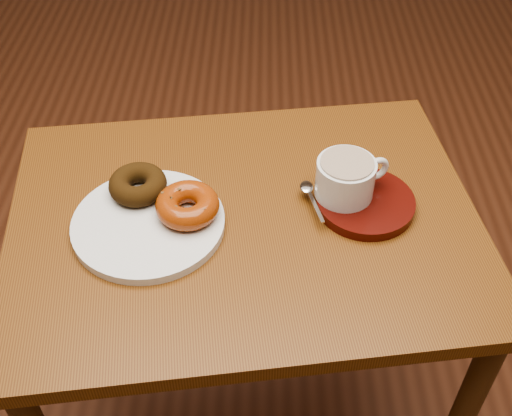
{
  "coord_description": "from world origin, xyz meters",
  "views": [
    {
      "loc": [
        0.3,
        -1.11,
        1.51
      ],
      "look_at": [
        0.29,
        -0.34,
        0.76
      ],
      "focal_mm": 45.0,
      "sensor_mm": 36.0,
      "label": 1
    }
  ],
  "objects_px": {
    "cafe_table": "(245,262)",
    "saucer": "(365,203)",
    "donut_plate": "(148,223)",
    "coffee_cup": "(346,178)"
  },
  "relations": [
    {
      "from": "saucer",
      "to": "coffee_cup",
      "type": "height_order",
      "value": "coffee_cup"
    },
    {
      "from": "cafe_table",
      "to": "saucer",
      "type": "bearing_deg",
      "value": -0.35
    },
    {
      "from": "cafe_table",
      "to": "saucer",
      "type": "relative_size",
      "value": 5.14
    },
    {
      "from": "cafe_table",
      "to": "saucer",
      "type": "distance_m",
      "value": 0.24
    },
    {
      "from": "donut_plate",
      "to": "coffee_cup",
      "type": "height_order",
      "value": "coffee_cup"
    },
    {
      "from": "saucer",
      "to": "coffee_cup",
      "type": "relative_size",
      "value": 1.31
    },
    {
      "from": "cafe_table",
      "to": "coffee_cup",
      "type": "xyz_separation_m",
      "value": [
        0.17,
        0.04,
        0.17
      ]
    },
    {
      "from": "cafe_table",
      "to": "donut_plate",
      "type": "distance_m",
      "value": 0.2
    },
    {
      "from": "donut_plate",
      "to": "saucer",
      "type": "bearing_deg",
      "value": 8.39
    },
    {
      "from": "saucer",
      "to": "coffee_cup",
      "type": "distance_m",
      "value": 0.06
    }
  ]
}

